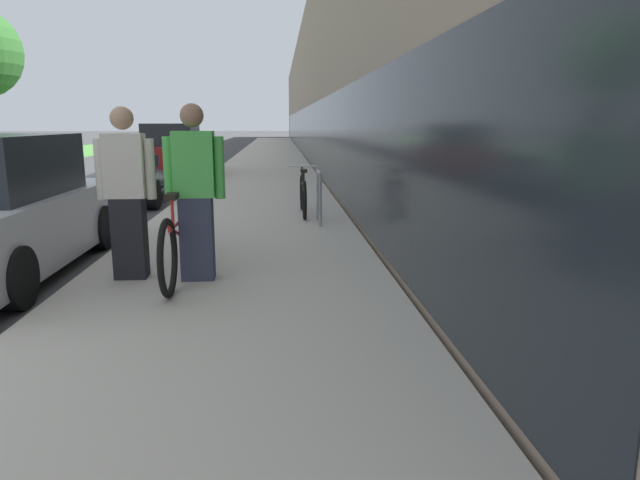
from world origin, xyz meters
TOP-DOWN VIEW (x-y plane):
  - sidewalk_slab at (5.20, 21.00)m, footprint 3.35×70.00m
  - storefront_facade at (11.91, 29.00)m, footprint 10.01×70.00m
  - lawn_strip at (-6.29, 25.00)m, footprint 4.74×70.00m
  - tandem_bicycle at (4.65, 1.96)m, footprint 0.52×2.66m
  - person_rider at (4.84, 1.62)m, footprint 0.61×0.24m
  - person_bystander at (4.13, 1.72)m, footprint 0.60×0.23m
  - bike_rack_hoop at (6.32, 4.86)m, footprint 0.05×0.60m
  - cruiser_bike_nearest at (6.10, 5.77)m, footprint 0.52×1.73m
  - vintage_roadster_curbside at (2.35, 8.46)m, footprint 1.90×4.29m
  - parked_sedan_far at (2.33, 14.22)m, footprint 1.83×4.00m

SIDE VIEW (x-z plane):
  - lawn_strip at x=-6.29m, z-range 0.00..0.03m
  - sidewalk_slab at x=5.20m, z-range 0.00..0.10m
  - vintage_roadster_curbside at x=2.35m, z-range -0.06..0.91m
  - cruiser_bike_nearest at x=6.10m, z-range 0.04..0.87m
  - tandem_bicycle at x=4.65m, z-range 0.03..0.97m
  - bike_rack_hoop at x=6.32m, z-range 0.19..1.04m
  - parked_sedan_far at x=2.33m, z-range -0.09..1.58m
  - person_bystander at x=4.13m, z-range 0.11..1.86m
  - person_rider at x=4.84m, z-range 0.11..1.89m
  - storefront_facade at x=11.91m, z-range -0.01..6.68m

